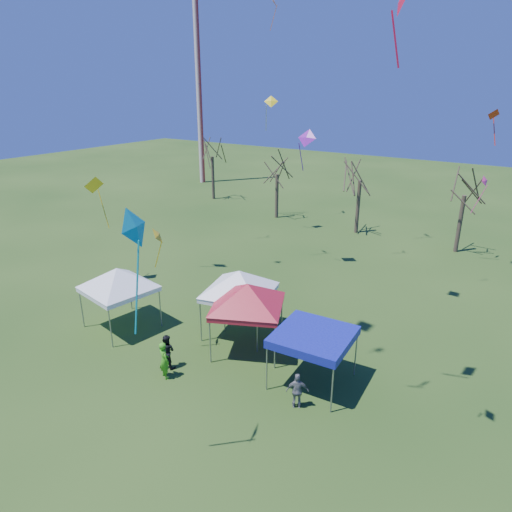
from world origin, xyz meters
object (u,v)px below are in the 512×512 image
Objects in this scene: tree_1 at (277,158)px; person_grey at (297,391)px; tent_white_west at (117,272)px; person_green at (164,360)px; tent_blue at (314,337)px; radio_mast at (199,83)px; person_dark at (167,351)px; tree_3 at (468,174)px; tree_2 at (362,161)px; tent_white_mid at (239,275)px; tree_0 at (212,141)px; tent_red at (248,288)px.

person_grey is at bearing -57.14° from tree_1.
tent_white_west reaches higher than person_green.
tent_white_west reaches higher than tent_blue.
radio_mast reaches higher than person_grey.
tent_white_west is 5.43m from person_dark.
tent_white_west is at bearing -119.07° from tree_3.
tree_2 is at bearing 177.73° from tree_3.
tree_2 reaches higher than tent_white_mid.
tree_3 is (34.03, -9.96, -6.42)m from radio_mast.
tree_2 is at bearing -66.70° from person_green.
tree_1 reaches higher than tent_white_west.
tree_3 is 4.73× the size of person_dark.
tree_2 reaches higher than tree_1.
tree_0 reaches higher than tree_1.
tree_2 is (18.48, -3.01, -0.20)m from tree_0.
person_dark is (-0.93, -4.48, -2.43)m from tent_white_mid.
person_grey is at bearing -144.87° from person_green.
person_grey is at bearing -31.41° from tent_red.
tree_2 is 8.41m from tree_3.
tree_1 reaches higher than tent_white_mid.
tree_3 reaches higher than person_green.
tree_0 reaches higher than tree_2.
tent_white_mid is 5.56m from tent_blue.
tent_red is at bearing -62.24° from tree_1.
radio_mast is 15.99× the size of person_grey.
tree_3 is (16.80, -0.60, 0.29)m from tree_1.
tree_1 is 1.76× the size of tent_red.
tent_blue is at bearing -94.70° from tree_3.
tent_blue is at bearing -72.91° from tree_2.
tent_blue is (6.65, -21.62, -4.03)m from tree_2.
person_grey is (6.36, 0.86, -0.05)m from person_dark.
tree_2 is 1.86× the size of tent_white_west.
tree_2 is at bearing -1.85° from tree_1.
tree_2 is at bearing -20.57° from radio_mast.
tree_0 is 1.07× the size of tree_3.
tent_white_west is 7.15m from tent_red.
tree_0 is 34.53m from person_green.
tent_white_west is at bearing -56.50° from radio_mast.
radio_mast reaches higher than tent_white_mid.
tree_0 is (7.15, -6.62, -6.01)m from radio_mast.
tree_2 is 5.24× the size of person_grey.
tent_blue is (25.13, -24.63, -4.22)m from tree_0.
tree_1 is 4.83× the size of person_grey.
radio_mast is at bearing 159.43° from tree_2.
tree_1 is (10.08, -2.73, -0.70)m from tree_0.
tent_red is at bearing -105.39° from tree_3.
tree_2 is 1.83× the size of tent_white_mid.
tent_white_mid is 5.66m from person_green.
radio_mast is at bearing 123.50° from tent_white_west.
tent_red is at bearing -47.08° from radio_mast.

